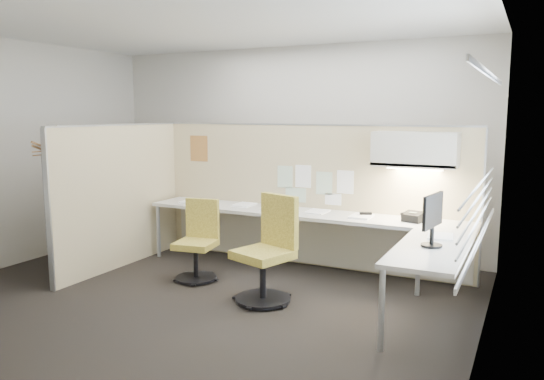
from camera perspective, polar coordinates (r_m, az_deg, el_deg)
The scene contains 26 objects.
floor at distance 5.75m, azimuth -7.71°, elevation -11.17°, with size 5.50×4.50×0.01m, color black.
ceiling at distance 5.50m, azimuth -8.31°, elevation 17.64°, with size 5.50×4.50×0.01m, color white.
wall_back at distance 7.41m, azimuth 1.91°, elevation 4.41°, with size 5.50×0.02×2.80m, color beige.
wall_left at distance 7.36m, azimuth -26.00°, elevation 3.54°, with size 0.02×4.50×2.80m, color beige.
wall_right at distance 4.51m, azimuth 22.21°, elevation 1.23°, with size 0.02×4.50×2.80m, color beige.
window_pane at distance 4.50m, azimuth 22.00°, elevation 3.15°, with size 0.01×2.80×1.30m, color #8E9AA5.
partition_back at distance 6.65m, azimuth 3.86°, elevation -0.61°, with size 4.10×0.06×1.75m, color #C6B589.
partition_left at distance 6.83m, azimuth -15.95°, elevation -0.68°, with size 0.06×2.20×1.75m, color #C6B589.
desk at distance 6.13m, azimuth 5.42°, elevation -4.00°, with size 4.00×2.07×0.73m.
overhead_bin at distance 5.99m, azimuth 15.17°, elevation 4.23°, with size 0.90×0.36×0.38m, color beige.
task_light_strip at distance 6.01m, azimuth 15.10°, elevation 2.24°, with size 0.60×0.06×0.02m, color #FFEABF.
pinned_papers at distance 6.57m, azimuth 4.40°, elevation 0.66°, with size 1.01×0.00×0.47m.
poster at distance 7.32m, azimuth -7.87°, elevation 4.44°, with size 0.28×0.00×0.35m, color orange.
chair_left at distance 6.18m, azimuth -7.97°, elevation -5.67°, with size 0.48×0.50×0.90m.
chair_right at distance 5.40m, azimuth -0.39°, elevation -6.80°, with size 0.63×0.65×1.07m.
monitor at distance 4.87m, azimuth 16.90°, elevation -2.75°, with size 0.19×0.45×0.47m.
phone at distance 5.97m, azimuth 14.90°, elevation -2.82°, with size 0.25×0.24×0.12m.
stapler at distance 6.15m, azimuth 10.05°, elevation -2.59°, with size 0.14×0.04×0.05m, color black.
tape_dispenser at distance 6.06m, azimuth 14.95°, elevation -2.87°, with size 0.10×0.06×0.06m, color black.
coat_hook at distance 6.14m, azimuth -22.95°, elevation 3.13°, with size 0.18×0.44×1.32m.
paper_stack_0 at distance 7.06m, azimuth -8.53°, elevation -1.25°, with size 0.23×0.30×0.03m, color white.
paper_stack_1 at distance 6.79m, azimuth -3.00°, elevation -1.59°, with size 0.23×0.30×0.02m, color white.
paper_stack_2 at distance 6.48m, azimuth 0.08°, elevation -1.96°, with size 0.23×0.30×0.04m, color white.
paper_stack_3 at distance 6.34m, azimuth 4.89°, elevation -2.33°, with size 0.23×0.30×0.02m, color white.
paper_stack_4 at distance 6.11m, azimuth 9.59°, elevation -2.80°, with size 0.23×0.30×0.02m, color white.
paper_stack_5 at distance 5.32m, azimuth 17.65°, elevation -4.76°, with size 0.23×0.30×0.02m, color white.
Camera 1 is at (3.07, -4.47, 1.91)m, focal length 35.00 mm.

